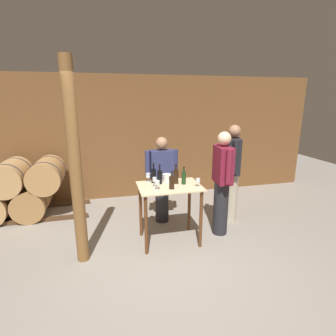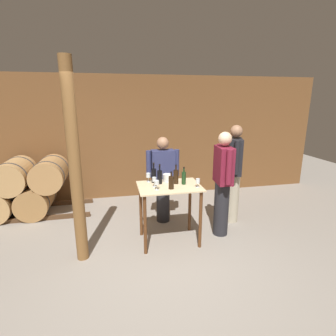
{
  "view_description": "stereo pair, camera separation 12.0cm",
  "coord_description": "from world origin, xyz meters",
  "px_view_note": "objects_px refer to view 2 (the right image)",
  "views": [
    {
      "loc": [
        -0.76,
        -2.96,
        2.18
      ],
      "look_at": [
        0.15,
        0.77,
        1.17
      ],
      "focal_mm": 28.0,
      "sensor_mm": 36.0,
      "label": 1
    },
    {
      "loc": [
        -0.65,
        -2.99,
        2.18
      ],
      "look_at": [
        0.15,
        0.77,
        1.17
      ],
      "focal_mm": 28.0,
      "sensor_mm": 36.0,
      "label": 2
    }
  ],
  "objects_px": {
    "wine_bottle_right": "(176,176)",
    "wine_bottle_far_right": "(184,178)",
    "wooden_post": "(75,166)",
    "person_visitor_bearded": "(163,178)",
    "wine_glass_far_side": "(198,181)",
    "person_host": "(223,182)",
    "wine_bottle_center": "(171,182)",
    "wine_glass_near_right": "(157,183)",
    "wine_glass_near_center": "(154,180)",
    "wine_glass_near_left": "(148,176)",
    "person_visitor_with_scarf": "(234,172)",
    "ice_bucket": "(167,178)",
    "wine_bottle_left": "(160,177)",
    "wine_bottle_far_left": "(154,175)"
  },
  "relations": [
    {
      "from": "wine_bottle_right",
      "to": "wine_bottle_far_right",
      "type": "distance_m",
      "value": 0.12
    },
    {
      "from": "wooden_post",
      "to": "person_visitor_bearded",
      "type": "distance_m",
      "value": 1.71
    },
    {
      "from": "wine_glass_far_side",
      "to": "person_host",
      "type": "relative_size",
      "value": 0.08
    },
    {
      "from": "wine_bottle_center",
      "to": "wine_glass_near_right",
      "type": "bearing_deg",
      "value": 179.59
    },
    {
      "from": "wine_glass_near_center",
      "to": "wine_bottle_center",
      "type": "bearing_deg",
      "value": -31.56
    },
    {
      "from": "wine_glass_near_left",
      "to": "person_visitor_with_scarf",
      "type": "xyz_separation_m",
      "value": [
        1.55,
        0.2,
        -0.09
      ]
    },
    {
      "from": "wine_bottle_far_right",
      "to": "person_visitor_bearded",
      "type": "height_order",
      "value": "person_visitor_bearded"
    },
    {
      "from": "wine_bottle_right",
      "to": "person_visitor_bearded",
      "type": "distance_m",
      "value": 0.68
    },
    {
      "from": "wine_glass_near_center",
      "to": "person_visitor_bearded",
      "type": "bearing_deg",
      "value": 69.82
    },
    {
      "from": "person_visitor_bearded",
      "to": "wine_glass_near_right",
      "type": "bearing_deg",
      "value": -106.48
    },
    {
      "from": "wine_bottle_far_right",
      "to": "wine_glass_near_center",
      "type": "xyz_separation_m",
      "value": [
        -0.46,
        -0.03,
        0.0
      ]
    },
    {
      "from": "wine_bottle_center",
      "to": "ice_bucket",
      "type": "xyz_separation_m",
      "value": [
        0.02,
        0.37,
        -0.04
      ]
    },
    {
      "from": "wine_bottle_far_right",
      "to": "ice_bucket",
      "type": "bearing_deg",
      "value": 137.87
    },
    {
      "from": "wine_bottle_left",
      "to": "wine_glass_far_side",
      "type": "bearing_deg",
      "value": -28.6
    },
    {
      "from": "wine_glass_near_left",
      "to": "wine_glass_far_side",
      "type": "height_order",
      "value": "wine_glass_near_left"
    },
    {
      "from": "wine_bottle_right",
      "to": "wooden_post",
      "type": "bearing_deg",
      "value": -168.63
    },
    {
      "from": "wine_bottle_center",
      "to": "wine_glass_near_center",
      "type": "height_order",
      "value": "wine_bottle_center"
    },
    {
      "from": "wine_bottle_far_right",
      "to": "wine_glass_near_center",
      "type": "distance_m",
      "value": 0.46
    },
    {
      "from": "wooden_post",
      "to": "wine_bottle_far_right",
      "type": "distance_m",
      "value": 1.58
    },
    {
      "from": "person_host",
      "to": "person_visitor_with_scarf",
      "type": "xyz_separation_m",
      "value": [
        0.39,
        0.41,
        0.03
      ]
    },
    {
      "from": "wine_bottle_far_left",
      "to": "wine_glass_near_right",
      "type": "relative_size",
      "value": 2.24
    },
    {
      "from": "wooden_post",
      "to": "wine_bottle_center",
      "type": "height_order",
      "value": "wooden_post"
    },
    {
      "from": "wine_glass_near_center",
      "to": "wine_glass_far_side",
      "type": "height_order",
      "value": "wine_glass_near_center"
    },
    {
      "from": "wine_bottle_far_right",
      "to": "wine_glass_near_left",
      "type": "distance_m",
      "value": 0.56
    },
    {
      "from": "wine_bottle_far_right",
      "to": "wine_glass_near_left",
      "type": "height_order",
      "value": "wine_bottle_far_right"
    },
    {
      "from": "wine_glass_near_right",
      "to": "wine_glass_far_side",
      "type": "bearing_deg",
      "value": -1.31
    },
    {
      "from": "wine_bottle_left",
      "to": "wine_glass_near_right",
      "type": "bearing_deg",
      "value": -109.08
    },
    {
      "from": "wine_bottle_right",
      "to": "person_host",
      "type": "bearing_deg",
      "value": -2.83
    },
    {
      "from": "wine_bottle_left",
      "to": "wine_bottle_right",
      "type": "relative_size",
      "value": 1.03
    },
    {
      "from": "wine_bottle_left",
      "to": "wine_glass_far_side",
      "type": "height_order",
      "value": "wine_bottle_left"
    },
    {
      "from": "wine_glass_near_center",
      "to": "person_visitor_with_scarf",
      "type": "distance_m",
      "value": 1.57
    },
    {
      "from": "wine_bottle_far_left",
      "to": "wine_bottle_center",
      "type": "bearing_deg",
      "value": -60.47
    },
    {
      "from": "wine_bottle_left",
      "to": "wine_glass_near_left",
      "type": "height_order",
      "value": "wine_bottle_left"
    },
    {
      "from": "wine_glass_near_left",
      "to": "person_visitor_bearded",
      "type": "xyz_separation_m",
      "value": [
        0.32,
        0.47,
        -0.2
      ]
    },
    {
      "from": "wine_bottle_left",
      "to": "wine_glass_near_right",
      "type": "height_order",
      "value": "wine_bottle_left"
    },
    {
      "from": "wine_bottle_left",
      "to": "wine_bottle_right",
      "type": "bearing_deg",
      "value": -9.76
    },
    {
      "from": "person_visitor_with_scarf",
      "to": "person_host",
      "type": "bearing_deg",
      "value": -133.06
    },
    {
      "from": "wine_glass_near_right",
      "to": "person_visitor_bearded",
      "type": "height_order",
      "value": "person_visitor_bearded"
    },
    {
      "from": "wine_bottle_far_left",
      "to": "wine_bottle_far_right",
      "type": "distance_m",
      "value": 0.47
    },
    {
      "from": "wine_bottle_left",
      "to": "person_visitor_bearded",
      "type": "height_order",
      "value": "person_visitor_bearded"
    },
    {
      "from": "wine_bottle_left",
      "to": "person_host",
      "type": "xyz_separation_m",
      "value": [
        1.01,
        -0.08,
        -0.13
      ]
    },
    {
      "from": "wine_bottle_left",
      "to": "person_visitor_bearded",
      "type": "bearing_deg",
      "value": 74.7
    },
    {
      "from": "wine_glass_far_side",
      "to": "person_visitor_bearded",
      "type": "xyz_separation_m",
      "value": [
        -0.36,
        0.89,
        -0.2
      ]
    },
    {
      "from": "wine_glass_near_center",
      "to": "person_visitor_bearded",
      "type": "height_order",
      "value": "person_visitor_bearded"
    },
    {
      "from": "wine_glass_far_side",
      "to": "wine_bottle_center",
      "type": "bearing_deg",
      "value": 178.21
    },
    {
      "from": "wine_glass_near_center",
      "to": "wine_glass_near_right",
      "type": "bearing_deg",
      "value": -85.02
    },
    {
      "from": "wine_glass_near_center",
      "to": "wine_glass_far_side",
      "type": "relative_size",
      "value": 1.12
    },
    {
      "from": "wine_bottle_left",
      "to": "wine_glass_near_center",
      "type": "relative_size",
      "value": 2.07
    },
    {
      "from": "wine_bottle_right",
      "to": "wine_glass_near_right",
      "type": "bearing_deg",
      "value": -146.2
    },
    {
      "from": "wine_bottle_far_left",
      "to": "wine_bottle_right",
      "type": "xyz_separation_m",
      "value": [
        0.32,
        -0.12,
        -0.0
      ]
    }
  ]
}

